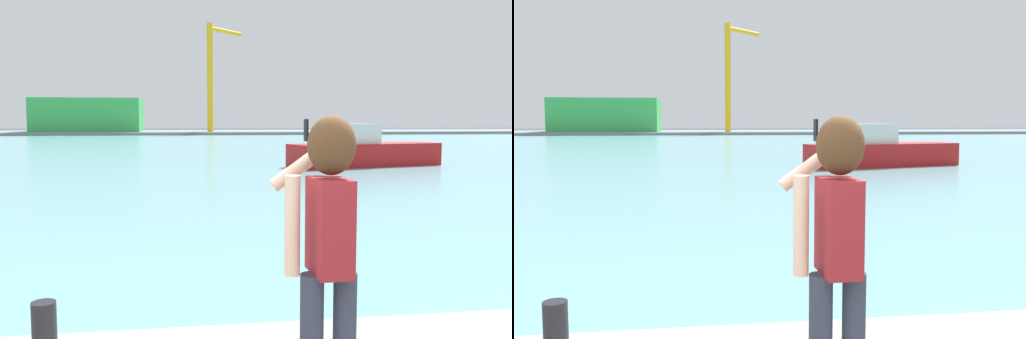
# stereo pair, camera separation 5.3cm
# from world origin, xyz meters

# --- Properties ---
(ground_plane) EXTENTS (220.00, 220.00, 0.00)m
(ground_plane) POSITION_xyz_m (0.00, 50.00, 0.00)
(ground_plane) COLOR #334751
(harbor_water) EXTENTS (140.00, 100.00, 0.02)m
(harbor_water) POSITION_xyz_m (0.00, 52.00, 0.01)
(harbor_water) COLOR #6BA8B2
(harbor_water) RESTS_ON ground_plane
(far_shore_dock) EXTENTS (140.00, 20.00, 0.48)m
(far_shore_dock) POSITION_xyz_m (0.00, 92.00, 0.24)
(far_shore_dock) COLOR gray
(far_shore_dock) RESTS_ON ground_plane
(person_photographer) EXTENTS (0.53, 0.55, 1.74)m
(person_photographer) POSITION_xyz_m (0.62, 0.62, 1.68)
(person_photographer) COLOR #2D3342
(person_photographer) RESTS_ON quay_promenade
(harbor_bollard) EXTENTS (0.18, 0.18, 0.38)m
(harbor_bollard) POSITION_xyz_m (-1.23, 1.67, 0.80)
(harbor_bollard) COLOR black
(harbor_bollard) RESTS_ON quay_promenade
(boat_moored) EXTENTS (8.24, 4.04, 2.14)m
(boat_moored) POSITION_xyz_m (8.94, 23.54, 0.79)
(boat_moored) COLOR #B21919
(boat_moored) RESTS_ON harbor_water
(warehouse_left) EXTENTS (17.06, 11.22, 5.43)m
(warehouse_left) POSITION_xyz_m (-15.03, 90.42, 3.19)
(warehouse_left) COLOR green
(warehouse_left) RESTS_ON far_shore_dock
(port_crane) EXTENTS (6.37, 6.50, 17.57)m
(port_crane) POSITION_xyz_m (5.45, 86.67, 10.73)
(port_crane) COLOR yellow
(port_crane) RESTS_ON far_shore_dock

